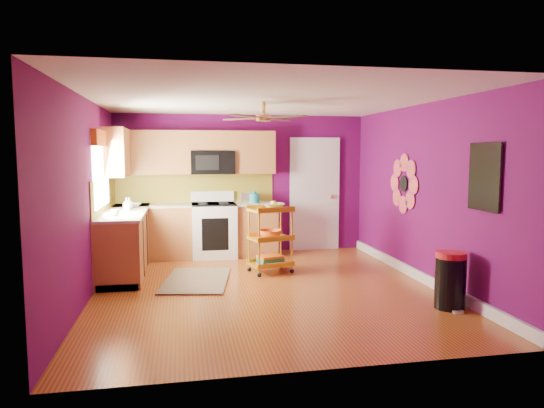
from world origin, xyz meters
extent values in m
plane|color=brown|center=(0.00, 0.00, 0.00)|extent=(5.00, 5.00, 0.00)
cube|color=#580A50|center=(0.00, 2.50, 1.25)|extent=(4.50, 0.04, 2.50)
cube|color=#580A50|center=(0.00, -2.50, 1.25)|extent=(4.50, 0.04, 2.50)
cube|color=#580A50|center=(-2.25, 0.00, 1.25)|extent=(0.04, 5.00, 2.50)
cube|color=#580A50|center=(2.25, 0.00, 1.25)|extent=(0.04, 5.00, 2.50)
cube|color=silver|center=(0.00, 0.00, 2.50)|extent=(4.50, 5.00, 0.04)
cube|color=white|center=(2.22, 0.00, 0.07)|extent=(0.05, 4.90, 0.14)
cube|color=brown|center=(-1.95, 1.35, 0.45)|extent=(0.60, 2.30, 0.90)
cube|color=brown|center=(-0.85, 2.20, 0.45)|extent=(2.80, 0.60, 0.90)
cube|color=beige|center=(-1.95, 1.35, 0.92)|extent=(0.63, 2.30, 0.04)
cube|color=beige|center=(-0.85, 2.20, 0.92)|extent=(2.80, 0.63, 0.04)
cube|color=black|center=(-1.95, 1.35, 0.05)|extent=(0.54, 2.30, 0.10)
cube|color=black|center=(-0.85, 2.20, 0.05)|extent=(2.80, 0.54, 0.10)
cube|color=white|center=(-0.55, 2.17, 0.46)|extent=(0.76, 0.66, 0.92)
cube|color=black|center=(-0.55, 2.17, 0.93)|extent=(0.76, 0.62, 0.03)
cube|color=white|center=(-0.55, 2.45, 1.04)|extent=(0.76, 0.06, 0.18)
cube|color=black|center=(-0.55, 1.84, 0.45)|extent=(0.45, 0.02, 0.55)
cube|color=brown|center=(-1.59, 2.33, 1.83)|extent=(1.32, 0.33, 0.75)
cube|color=brown|center=(0.19, 2.33, 1.83)|extent=(0.72, 0.33, 0.75)
cube|color=brown|center=(-0.55, 2.33, 2.03)|extent=(0.76, 0.33, 0.34)
cube|color=brown|center=(-2.08, 1.85, 1.83)|extent=(0.33, 1.30, 0.75)
cube|color=black|center=(-0.55, 2.30, 1.65)|extent=(0.76, 0.38, 0.40)
cube|color=#676917|center=(-0.85, 2.49, 1.20)|extent=(2.80, 0.01, 0.51)
cube|color=#676917|center=(-2.24, 1.35, 1.20)|extent=(0.01, 2.30, 0.51)
cube|color=white|center=(-2.23, 1.05, 1.55)|extent=(0.03, 1.20, 1.00)
cube|color=#D05512|center=(-2.20, 1.05, 2.02)|extent=(0.08, 1.35, 0.22)
cube|color=white|center=(1.35, 2.48, 1.02)|extent=(0.85, 0.04, 2.05)
cube|color=white|center=(1.35, 2.46, 1.02)|extent=(0.95, 0.02, 2.15)
sphere|color=#BF8C3F|center=(1.67, 2.42, 1.00)|extent=(0.07, 0.07, 0.07)
cylinder|color=black|center=(2.23, 0.60, 1.35)|extent=(0.01, 0.24, 0.24)
cube|color=teal|center=(2.23, -1.40, 1.55)|extent=(0.03, 0.52, 0.72)
cube|color=black|center=(2.21, -1.40, 1.55)|extent=(0.01, 0.56, 0.76)
cylinder|color=#BF8C3F|center=(0.00, 0.20, 2.42)|extent=(0.06, 0.06, 0.16)
cylinder|color=#BF8C3F|center=(0.00, 0.20, 2.28)|extent=(0.20, 0.20, 0.08)
cube|color=#4C2D19|center=(0.27, 0.47, 2.28)|extent=(0.47, 0.47, 0.01)
cube|color=#4C2D19|center=(-0.27, 0.47, 2.28)|extent=(0.47, 0.47, 0.01)
cube|color=#4C2D19|center=(-0.27, -0.07, 2.28)|extent=(0.47, 0.47, 0.01)
cube|color=#4C2D19|center=(0.27, -0.07, 2.28)|extent=(0.47, 0.47, 0.01)
cube|color=black|center=(-0.91, 0.56, 0.01)|extent=(1.09, 1.54, 0.02)
cylinder|color=gold|center=(0.00, 0.62, 0.51)|extent=(0.03, 0.03, 0.94)
cylinder|color=gold|center=(0.53, 0.76, 0.51)|extent=(0.03, 0.03, 0.94)
cylinder|color=gold|center=(-0.09, 0.98, 0.51)|extent=(0.03, 0.03, 0.94)
cylinder|color=gold|center=(0.43, 1.12, 0.51)|extent=(0.03, 0.03, 0.94)
sphere|color=black|center=(0.00, 0.62, 0.03)|extent=(0.07, 0.07, 0.07)
sphere|color=black|center=(0.53, 0.76, 0.03)|extent=(0.07, 0.07, 0.07)
sphere|color=black|center=(-0.09, 0.98, 0.03)|extent=(0.07, 0.07, 0.07)
sphere|color=black|center=(0.43, 1.12, 0.03)|extent=(0.07, 0.07, 0.07)
cube|color=gold|center=(0.22, 0.87, 0.96)|extent=(0.70, 0.58, 0.03)
cube|color=gold|center=(0.22, 0.87, 0.53)|extent=(0.70, 0.58, 0.03)
cube|color=gold|center=(0.22, 0.87, 0.13)|extent=(0.70, 0.58, 0.03)
imported|color=beige|center=(0.27, 0.88, 1.02)|extent=(0.41, 0.41, 0.08)
sphere|color=yellow|center=(0.27, 0.88, 1.04)|extent=(0.11, 0.11, 0.11)
imported|color=#D05512|center=(0.22, 0.87, 0.60)|extent=(0.42, 0.42, 0.11)
cube|color=navy|center=(0.22, 0.87, 0.17)|extent=(0.41, 0.35, 0.04)
cube|color=#267233|center=(0.22, 0.87, 0.21)|extent=(0.41, 0.35, 0.04)
cube|color=#D05512|center=(0.22, 0.87, 0.25)|extent=(0.41, 0.35, 0.03)
cylinder|color=black|center=(1.98, -1.20, 0.30)|extent=(0.37, 0.37, 0.60)
cylinder|color=red|center=(1.98, -1.20, 0.63)|extent=(0.35, 0.35, 0.07)
cube|color=beige|center=(1.98, -1.38, 0.01)|extent=(0.12, 0.07, 0.03)
cylinder|color=#127788|center=(0.17, 2.18, 1.02)|extent=(0.18, 0.18, 0.16)
sphere|color=#127788|center=(0.17, 2.18, 1.12)|extent=(0.06, 0.06, 0.06)
cube|color=beige|center=(0.05, 2.24, 1.03)|extent=(0.22, 0.15, 0.18)
imported|color=#EA3F72|center=(-1.92, 1.32, 1.04)|extent=(0.09, 0.09, 0.20)
imported|color=white|center=(-1.92, 1.63, 1.03)|extent=(0.14, 0.14, 0.18)
imported|color=white|center=(-1.86, 1.90, 0.97)|extent=(0.23, 0.23, 0.06)
imported|color=white|center=(-2.01, 0.71, 0.99)|extent=(0.12, 0.12, 0.09)
camera|label=1|loc=(-1.09, -6.25, 1.81)|focal=32.00mm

